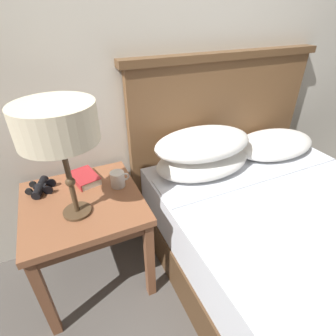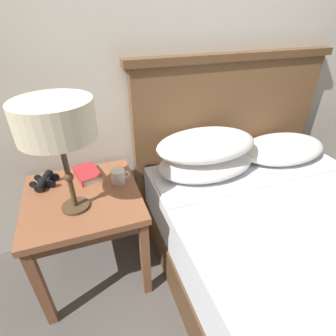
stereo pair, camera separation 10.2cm
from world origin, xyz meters
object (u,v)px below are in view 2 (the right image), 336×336
(bed, at_px, (299,255))
(table_lamp, at_px, (55,122))
(coffee_mug, at_px, (119,177))
(binoculars_pair, at_px, (45,181))
(book_on_nightstand, at_px, (87,174))
(nightstand, at_px, (84,207))

(bed, height_order, table_lamp, bed)
(table_lamp, distance_m, coffee_mug, 0.48)
(binoculars_pair, xyz_separation_m, coffee_mug, (0.38, -0.13, 0.02))
(bed, xyz_separation_m, binoculars_pair, (-1.18, 0.70, 0.29))
(table_lamp, bearing_deg, book_on_nightstand, 72.89)
(bed, distance_m, coffee_mug, 1.03)
(nightstand, height_order, bed, bed)
(bed, height_order, binoculars_pair, bed)
(nightstand, relative_size, binoculars_pair, 3.52)
(bed, bearing_deg, nightstand, 152.14)
(binoculars_pair, distance_m, coffee_mug, 0.40)
(bed, distance_m, table_lamp, 1.33)
(binoculars_pair, height_order, coffee_mug, coffee_mug)
(table_lamp, xyz_separation_m, book_on_nightstand, (0.08, 0.25, -0.42))
(coffee_mug, bearing_deg, book_on_nightstand, 142.29)
(nightstand, bearing_deg, book_on_nightstand, 74.60)
(nightstand, xyz_separation_m, table_lamp, (-0.03, -0.09, 0.52))
(book_on_nightstand, bearing_deg, nightstand, -105.40)
(book_on_nightstand, distance_m, coffee_mug, 0.20)
(bed, relative_size, coffee_mug, 18.33)
(nightstand, distance_m, binoculars_pair, 0.27)
(nightstand, distance_m, table_lamp, 0.53)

